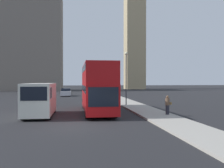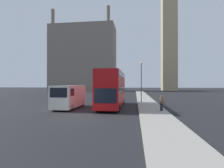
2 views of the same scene
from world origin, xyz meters
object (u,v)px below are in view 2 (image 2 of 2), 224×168
parked_sedan (110,92)px  red_double_decker_bus (112,88)px  white_van (69,96)px  clock_tower (169,16)px  pedestrian (162,103)px  street_lamp (141,76)px

parked_sedan → red_double_decker_bus: bearing=-81.5°
parked_sedan → white_van: bearing=-92.2°
clock_tower → red_double_decker_bus: size_ratio=6.56×
clock_tower → white_van: (-24.13, -67.39, -34.50)m
white_van → red_double_decker_bus: bearing=21.5°
pedestrian → street_lamp: 9.27m
street_lamp → parked_sedan: size_ratio=1.40×
white_van → clock_tower: bearing=70.3°
street_lamp → clock_tower: bearing=75.7°
clock_tower → street_lamp: clock_tower is taller
clock_tower → parked_sedan: size_ratio=16.09×
clock_tower → white_van: size_ratio=11.53×
street_lamp → white_van: bearing=-141.3°
red_double_decker_bus → parked_sedan: 26.15m
red_double_decker_bus → clock_tower: bearing=73.6°
red_double_decker_bus → street_lamp: size_ratio=1.75×
parked_sedan → street_lamp: bearing=-69.8°
red_double_decker_bus → street_lamp: street_lamp is taller
clock_tower → parked_sedan: (-23.07, -39.65, -35.26)m
red_double_decker_bus → pedestrian: 6.71m
clock_tower → white_van: 79.46m
pedestrian → street_lamp: (-1.75, 8.52, 3.19)m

